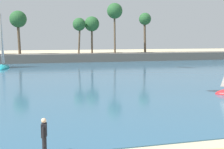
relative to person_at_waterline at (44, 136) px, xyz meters
The scene contains 4 objects.
sea 46.08m from the person_at_waterline, 87.40° to the left, with size 220.00×92.06×0.06m, color #33607F.
palm_headland 52.09m from the person_at_waterline, 89.40° to the left, with size 107.68×6.00×13.27m.
person_at_waterline is the anchor object (origin of this frame).
sailboat_near_shore 40.76m from the person_at_waterline, 97.39° to the left, with size 2.19×6.68×9.61m.
Camera 1 is at (-2.45, -5.26, 4.92)m, focal length 47.96 mm.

